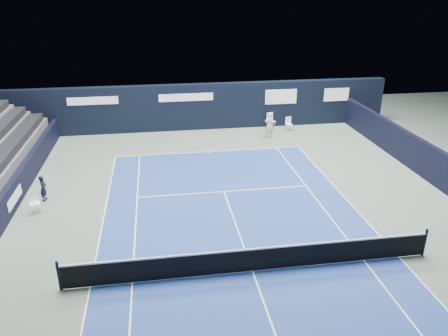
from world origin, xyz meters
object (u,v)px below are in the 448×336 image
at_px(folding_chair_back_a, 271,119).
at_px(line_judge_chair, 34,201).
at_px(tennis_player, 269,125).
at_px(tennis_net, 253,259).
at_px(folding_chair_back_b, 289,123).

bearing_deg(folding_chair_back_a, line_judge_chair, -158.35).
distance_m(line_judge_chair, tennis_player, 15.06).
height_order(tennis_net, tennis_player, tennis_player).
xyz_separation_m(folding_chair_back_a, line_judge_chair, (-13.22, -10.17, -0.07)).
xyz_separation_m(folding_chair_back_a, folding_chair_back_b, (1.11, -0.65, -0.09)).
distance_m(folding_chair_back_a, tennis_player, 2.06).
distance_m(tennis_net, tennis_player, 14.53).
height_order(folding_chair_back_a, line_judge_chair, folding_chair_back_a).
xyz_separation_m(folding_chair_back_b, tennis_player, (-1.71, -1.31, 0.32)).
bearing_deg(folding_chair_back_a, folding_chair_back_b, -46.45).
relative_size(folding_chair_back_a, folding_chair_back_b, 1.18).
height_order(folding_chair_back_a, tennis_player, tennis_player).
bearing_deg(tennis_net, line_judge_chair, 146.05).
bearing_deg(tennis_player, tennis_net, -106.59).
bearing_deg(folding_chair_back_a, tennis_net, -122.57).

